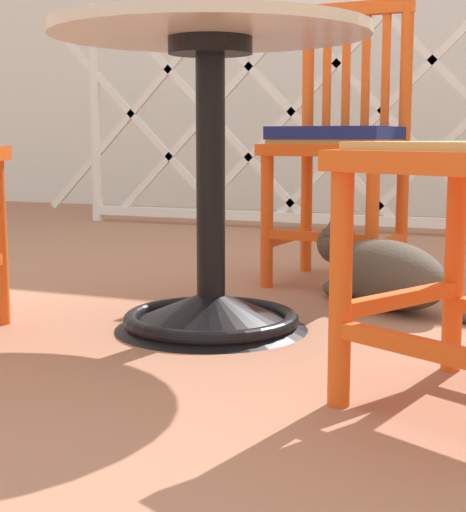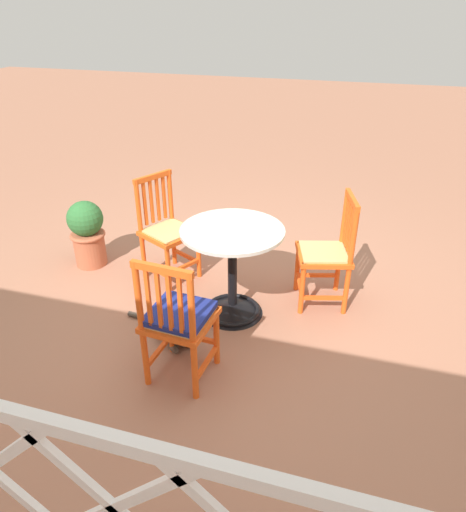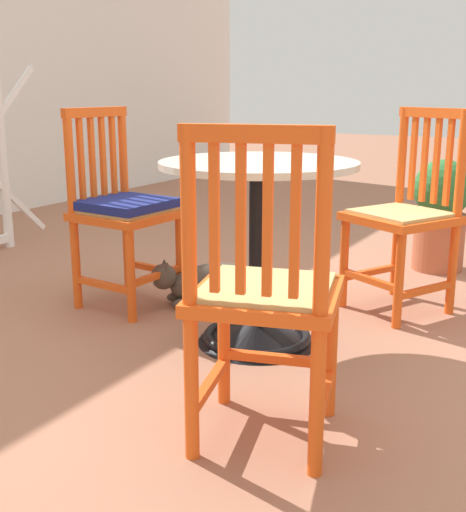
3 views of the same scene
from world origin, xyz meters
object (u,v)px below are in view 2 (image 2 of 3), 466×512
cafe_table (232,282)px  terracotta_planter (87,232)px  orange_chair_near_fence (178,320)px  orange_chair_facing_out (327,254)px  orange_chair_tucked_in (167,232)px  tabby_cat (172,328)px

cafe_table → terracotta_planter: 1.53m
orange_chair_near_fence → terracotta_planter: orange_chair_near_fence is taller
cafe_table → terracotta_planter: bearing=-13.9°
cafe_table → orange_chair_facing_out: (-0.66, -0.37, 0.15)m
orange_chair_facing_out → orange_chair_tucked_in: 1.36m
orange_chair_near_fence → tabby_cat: orange_chair_near_fence is taller
orange_chair_facing_out → tabby_cat: (0.98, 0.81, -0.34)m
orange_chair_tucked_in → terracotta_planter: orange_chair_tucked_in is taller
orange_chair_near_fence → tabby_cat: bearing=-57.4°
orange_chair_near_fence → terracotta_planter: 1.78m
orange_chair_facing_out → terracotta_planter: 2.15m
orange_chair_tucked_in → orange_chair_near_fence: (-0.58, 1.14, 0.01)m
orange_chair_facing_out → cafe_table: bearing=29.2°
cafe_table → orange_chair_tucked_in: 0.81m
orange_chair_tucked_in → terracotta_planter: size_ratio=1.47×
cafe_table → orange_chair_facing_out: 0.77m
cafe_table → terracotta_planter: size_ratio=1.23×
cafe_table → tabby_cat: (0.32, 0.44, -0.19)m
orange_chair_facing_out → orange_chair_tucked_in: bearing=-0.5°
orange_chair_tucked_in → orange_chair_near_fence: 1.28m
tabby_cat → terracotta_planter: bearing=-34.8°
tabby_cat → terracotta_planter: terracotta_planter is taller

